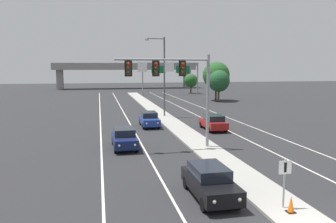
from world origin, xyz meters
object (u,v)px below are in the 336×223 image
(car_receding_red, at_px, (213,122))
(median_sign_post, at_px, (285,176))
(highway_sign_gantry, at_px, (171,68))
(street_lamp_median, at_px, (163,72))
(tree_far_right_c, at_px, (191,80))
(traffic_cone_median_nose, at_px, (291,204))
(car_oncoming_black, at_px, (210,181))
(car_oncoming_blue, at_px, (149,119))
(overhead_signal_mast, at_px, (176,79))
(tree_far_right_a, at_px, (219,81))
(tree_far_right_b, at_px, (216,75))
(car_oncoming_navy, at_px, (124,138))

(car_receding_red, bearing_deg, median_sign_post, -99.93)
(median_sign_post, relative_size, highway_sign_gantry, 0.17)
(car_receding_red, xyz_separation_m, highway_sign_gantry, (4.91, 44.23, 5.34))
(street_lamp_median, height_order, tree_far_right_c, street_lamp_median)
(highway_sign_gantry, bearing_deg, median_sign_post, -97.43)
(street_lamp_median, distance_m, traffic_cone_median_nose, 30.55)
(car_oncoming_black, height_order, car_oncoming_blue, same)
(car_oncoming_blue, xyz_separation_m, traffic_cone_median_nose, (2.74, -23.30, -0.31))
(car_oncoming_black, bearing_deg, overhead_signal_mast, 86.83)
(tree_far_right_a, height_order, tree_far_right_c, tree_far_right_a)
(overhead_signal_mast, bearing_deg, highway_sign_gantry, 78.50)
(overhead_signal_mast, relative_size, car_oncoming_black, 1.63)
(tree_far_right_a, height_order, tree_far_right_b, tree_far_right_b)
(car_oncoming_black, xyz_separation_m, tree_far_right_a, (16.74, 44.87, 3.03))
(car_oncoming_black, height_order, highway_sign_gantry, highway_sign_gantry)
(highway_sign_gantry, xyz_separation_m, tree_far_right_c, (6.07, 4.36, -3.01))
(highway_sign_gantry, relative_size, tree_far_right_c, 2.74)
(car_oncoming_blue, bearing_deg, overhead_signal_mast, -87.22)
(overhead_signal_mast, xyz_separation_m, car_oncoming_black, (-0.55, -9.90, -4.68))
(median_sign_post, xyz_separation_m, tree_far_right_c, (14.38, 67.98, 1.57))
(median_sign_post, relative_size, tree_far_right_a, 0.37)
(car_oncoming_black, xyz_separation_m, car_oncoming_navy, (-3.34, 11.26, 0.00))
(car_receding_red, relative_size, highway_sign_gantry, 0.34)
(overhead_signal_mast, xyz_separation_m, traffic_cone_median_nose, (2.22, -12.60, -4.99))
(car_receding_red, bearing_deg, traffic_cone_median_nose, -99.57)
(overhead_signal_mast, distance_m, tree_far_right_a, 38.57)
(car_oncoming_blue, distance_m, highway_sign_gantry, 42.67)
(street_lamp_median, xyz_separation_m, highway_sign_gantry, (8.25, 34.08, 0.37))
(median_sign_post, xyz_separation_m, car_oncoming_navy, (-6.08, 13.40, -0.77))
(overhead_signal_mast, bearing_deg, car_oncoming_navy, 160.79)
(traffic_cone_median_nose, bearing_deg, car_oncoming_navy, 113.67)
(overhead_signal_mast, xyz_separation_m, tree_far_right_c, (16.57, 55.94, -2.34))
(car_oncoming_navy, bearing_deg, street_lamp_median, 69.19)
(tree_far_right_a, xyz_separation_m, tree_far_right_c, (0.37, 20.97, -0.70))
(tree_far_right_a, distance_m, tree_far_right_c, 20.98)
(median_sign_post, height_order, car_oncoming_blue, median_sign_post)
(overhead_signal_mast, bearing_deg, car_receding_red, 52.76)
(highway_sign_gantry, bearing_deg, car_oncoming_navy, -105.98)
(car_oncoming_black, height_order, car_receding_red, same)
(tree_far_right_c, bearing_deg, car_receding_red, -102.73)
(car_oncoming_black, xyz_separation_m, tree_far_right_c, (17.12, 65.84, 2.33))
(car_oncoming_blue, relative_size, traffic_cone_median_nose, 6.05)
(highway_sign_gantry, bearing_deg, car_receding_red, -96.33)
(median_sign_post, xyz_separation_m, car_oncoming_black, (-2.74, 2.14, -0.77))
(street_lamp_median, relative_size, car_oncoming_black, 2.23)
(car_receding_red, bearing_deg, tree_far_right_a, 68.99)
(car_oncoming_navy, xyz_separation_m, tree_far_right_a, (20.09, 33.62, 3.03))
(traffic_cone_median_nose, relative_size, tree_far_right_c, 0.15)
(car_oncoming_navy, height_order, car_oncoming_blue, same)
(overhead_signal_mast, distance_m, median_sign_post, 12.85)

